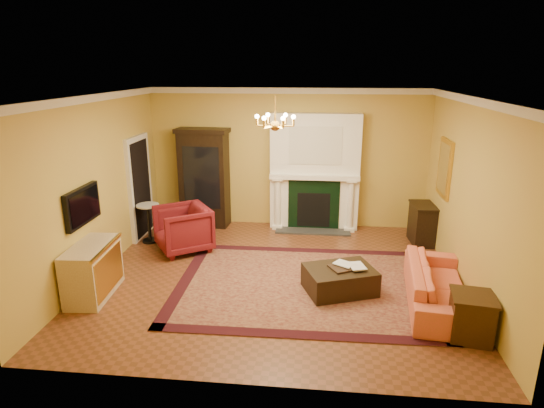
# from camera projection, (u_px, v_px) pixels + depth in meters

# --- Properties ---
(floor) EXTENTS (6.00, 5.50, 0.02)m
(floor) POSITION_uv_depth(u_px,v_px,m) (275.00, 277.00, 7.72)
(floor) COLOR brown
(floor) RESTS_ON ground
(ceiling) EXTENTS (6.00, 5.50, 0.02)m
(ceiling) POSITION_uv_depth(u_px,v_px,m) (275.00, 95.00, 6.84)
(ceiling) COLOR silver
(ceiling) RESTS_ON wall_back
(wall_back) EXTENTS (6.00, 0.02, 3.00)m
(wall_back) POSITION_uv_depth(u_px,v_px,m) (288.00, 158.00, 9.90)
(wall_back) COLOR gold
(wall_back) RESTS_ON floor
(wall_front) EXTENTS (6.00, 0.02, 3.00)m
(wall_front) POSITION_uv_depth(u_px,v_px,m) (248.00, 263.00, 4.65)
(wall_front) COLOR gold
(wall_front) RESTS_ON floor
(wall_left) EXTENTS (0.02, 5.50, 3.00)m
(wall_left) POSITION_uv_depth(u_px,v_px,m) (96.00, 187.00, 7.58)
(wall_left) COLOR gold
(wall_left) RESTS_ON floor
(wall_right) EXTENTS (0.02, 5.50, 3.00)m
(wall_right) POSITION_uv_depth(u_px,v_px,m) (470.00, 197.00, 6.97)
(wall_right) COLOR gold
(wall_right) RESTS_ON floor
(fireplace) EXTENTS (1.90, 0.70, 2.50)m
(fireplace) POSITION_uv_depth(u_px,v_px,m) (315.00, 175.00, 9.75)
(fireplace) COLOR white
(fireplace) RESTS_ON wall_back
(crown_molding) EXTENTS (6.00, 5.50, 0.12)m
(crown_molding) POSITION_uv_depth(u_px,v_px,m) (281.00, 96.00, 7.77)
(crown_molding) COLOR silver
(crown_molding) RESTS_ON ceiling
(doorway) EXTENTS (0.08, 1.05, 2.10)m
(doorway) POSITION_uv_depth(u_px,v_px,m) (140.00, 187.00, 9.32)
(doorway) COLOR silver
(doorway) RESTS_ON wall_left
(tv_panel) EXTENTS (0.09, 0.95, 0.58)m
(tv_panel) POSITION_uv_depth(u_px,v_px,m) (83.00, 206.00, 7.05)
(tv_panel) COLOR black
(tv_panel) RESTS_ON wall_left
(gilt_mirror) EXTENTS (0.06, 0.76, 1.05)m
(gilt_mirror) POSITION_uv_depth(u_px,v_px,m) (445.00, 168.00, 8.27)
(gilt_mirror) COLOR gold
(gilt_mirror) RESTS_ON wall_right
(chandelier) EXTENTS (0.63, 0.55, 0.53)m
(chandelier) POSITION_uv_depth(u_px,v_px,m) (275.00, 122.00, 6.95)
(chandelier) COLOR #B78832
(chandelier) RESTS_ON ceiling
(oriental_rug) EXTENTS (4.16, 3.15, 0.02)m
(oriental_rug) POSITION_uv_depth(u_px,v_px,m) (304.00, 285.00, 7.41)
(oriental_rug) COLOR #430E10
(oriental_rug) RESTS_ON floor
(china_cabinet) EXTENTS (1.07, 0.55, 2.07)m
(china_cabinet) POSITION_uv_depth(u_px,v_px,m) (204.00, 180.00, 9.96)
(china_cabinet) COLOR black
(china_cabinet) RESTS_ON floor
(wingback_armchair) EXTENTS (1.25, 1.27, 0.97)m
(wingback_armchair) POSITION_uv_depth(u_px,v_px,m) (183.00, 227.00, 8.69)
(wingback_armchair) COLOR maroon
(wingback_armchair) RESTS_ON floor
(pedestal_table) EXTENTS (0.44, 0.44, 0.79)m
(pedestal_table) POSITION_uv_depth(u_px,v_px,m) (149.00, 220.00, 9.13)
(pedestal_table) COLOR black
(pedestal_table) RESTS_ON floor
(commode) EXTENTS (0.60, 1.14, 0.83)m
(commode) POSITION_uv_depth(u_px,v_px,m) (93.00, 271.00, 6.99)
(commode) COLOR beige
(commode) RESTS_ON floor
(coral_sofa) EXTENTS (0.85, 2.16, 0.82)m
(coral_sofa) POSITION_uv_depth(u_px,v_px,m) (438.00, 279.00, 6.71)
(coral_sofa) COLOR #E85749
(coral_sofa) RESTS_ON floor
(end_table) EXTENTS (0.58, 0.58, 0.59)m
(end_table) POSITION_uv_depth(u_px,v_px,m) (471.00, 318.00, 5.90)
(end_table) COLOR #341E0E
(end_table) RESTS_ON floor
(console_table) EXTENTS (0.44, 0.72, 0.78)m
(console_table) POSITION_uv_depth(u_px,v_px,m) (422.00, 225.00, 9.10)
(console_table) COLOR black
(console_table) RESTS_ON floor
(leather_ottoman) EXTENTS (1.24, 1.08, 0.39)m
(leather_ottoman) POSITION_uv_depth(u_px,v_px,m) (340.00, 280.00, 7.14)
(leather_ottoman) COLOR black
(leather_ottoman) RESTS_ON oriental_rug
(ottoman_tray) EXTENTS (0.53, 0.50, 0.03)m
(ottoman_tray) POSITION_uv_depth(u_px,v_px,m) (344.00, 267.00, 7.09)
(ottoman_tray) COLOR black
(ottoman_tray) RESTS_ON leather_ottoman
(book_a) EXTENTS (0.14, 0.20, 0.30)m
(book_a) POSITION_uv_depth(u_px,v_px,m) (341.00, 258.00, 7.02)
(book_a) COLOR gray
(book_a) RESTS_ON ottoman_tray
(book_b) EXTENTS (0.23, 0.09, 0.32)m
(book_b) POSITION_uv_depth(u_px,v_px,m) (350.00, 258.00, 7.01)
(book_b) COLOR gray
(book_b) RESTS_ON ottoman_tray
(topiary_left) EXTENTS (0.18, 0.18, 0.47)m
(topiary_left) POSITION_uv_depth(u_px,v_px,m) (285.00, 161.00, 9.69)
(topiary_left) COLOR gray
(topiary_left) RESTS_ON fireplace
(topiary_right) EXTENTS (0.17, 0.17, 0.45)m
(topiary_right) POSITION_uv_depth(u_px,v_px,m) (349.00, 163.00, 9.56)
(topiary_right) COLOR gray
(topiary_right) RESTS_ON fireplace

